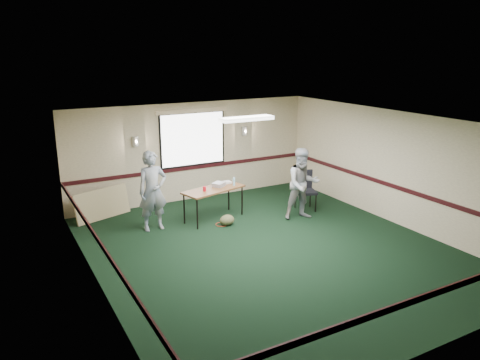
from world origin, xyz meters
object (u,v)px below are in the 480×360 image
folding_table (214,191)px  conference_chair (305,187)px  person_right (303,184)px  projector (219,184)px  person_left (153,191)px

folding_table → conference_chair: size_ratio=1.65×
folding_table → conference_chair: bearing=-25.1°
conference_chair → person_right: size_ratio=0.57×
folding_table → projector: size_ratio=5.74×
projector → conference_chair: bearing=-48.2°
person_left → folding_table: bearing=-2.8°
person_left → projector: bearing=1.4°
folding_table → person_right: 2.19m
folding_table → person_left: size_ratio=0.90×
projector → person_left: person_left is taller
projector → person_right: person_right is taller
conference_chair → person_left: bearing=-169.9°
folding_table → person_right: bearing=-42.1°
conference_chair → folding_table: bearing=-172.8°
projector → conference_chair: size_ratio=0.29×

